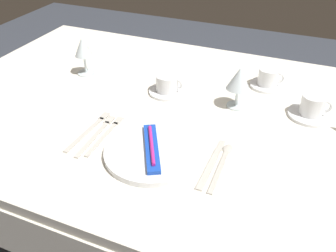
% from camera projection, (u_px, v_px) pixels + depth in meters
% --- Properties ---
extents(ground_plane, '(6.00, 6.00, 0.00)m').
position_uv_depth(ground_plane, '(182.00, 246.00, 1.60)').
color(ground_plane, '#383D47').
extents(dining_table, '(1.80, 1.11, 0.74)m').
position_uv_depth(dining_table, '(186.00, 130.00, 1.22)').
color(dining_table, silver).
rests_on(dining_table, ground).
extents(dinner_plate, '(0.27, 0.27, 0.02)m').
position_uv_depth(dinner_plate, '(152.00, 152.00, 0.98)').
color(dinner_plate, white).
rests_on(dinner_plate, dining_table).
extents(toothbrush_package, '(0.13, 0.20, 0.02)m').
position_uv_depth(toothbrush_package, '(152.00, 147.00, 0.97)').
color(toothbrush_package, blue).
rests_on(toothbrush_package, dinner_plate).
extents(fork_outer, '(0.02, 0.21, 0.00)m').
position_uv_depth(fork_outer, '(106.00, 134.00, 1.06)').
color(fork_outer, beige).
rests_on(fork_outer, dining_table).
extents(fork_inner, '(0.03, 0.22, 0.00)m').
position_uv_depth(fork_inner, '(97.00, 134.00, 1.06)').
color(fork_inner, beige).
rests_on(fork_inner, dining_table).
extents(fork_salad, '(0.03, 0.22, 0.00)m').
position_uv_depth(fork_salad, '(90.00, 129.00, 1.08)').
color(fork_salad, beige).
rests_on(fork_salad, dining_table).
extents(dinner_knife, '(0.02, 0.22, 0.00)m').
position_uv_depth(dinner_knife, '(211.00, 165.00, 0.95)').
color(dinner_knife, beige).
rests_on(dinner_knife, dining_table).
extents(spoon_soup, '(0.03, 0.21, 0.01)m').
position_uv_depth(spoon_soup, '(223.00, 161.00, 0.96)').
color(spoon_soup, beige).
rests_on(spoon_soup, dining_table).
extents(saucer_left, '(0.13, 0.13, 0.01)m').
position_uv_depth(saucer_left, '(167.00, 91.00, 1.27)').
color(saucer_left, white).
rests_on(saucer_left, dining_table).
extents(coffee_cup_left, '(0.10, 0.08, 0.06)m').
position_uv_depth(coffee_cup_left, '(167.00, 83.00, 1.25)').
color(coffee_cup_left, white).
rests_on(coffee_cup_left, saucer_left).
extents(saucer_right, '(0.14, 0.14, 0.01)m').
position_uv_depth(saucer_right, '(310.00, 115.00, 1.15)').
color(saucer_right, white).
rests_on(saucer_right, dining_table).
extents(coffee_cup_right, '(0.10, 0.07, 0.07)m').
position_uv_depth(coffee_cup_right, '(313.00, 105.00, 1.12)').
color(coffee_cup_right, white).
rests_on(coffee_cup_right, saucer_right).
extents(saucer_far, '(0.13, 0.13, 0.01)m').
position_uv_depth(saucer_far, '(267.00, 85.00, 1.31)').
color(saucer_far, white).
rests_on(saucer_far, dining_table).
extents(coffee_cup_far, '(0.10, 0.07, 0.06)m').
position_uv_depth(coffee_cup_far, '(269.00, 77.00, 1.29)').
color(coffee_cup_far, white).
rests_on(coffee_cup_far, saucer_far).
extents(wine_glass_centre, '(0.07, 0.07, 0.15)m').
position_uv_depth(wine_glass_centre, '(83.00, 49.00, 1.34)').
color(wine_glass_centre, silver).
rests_on(wine_glass_centre, dining_table).
extents(wine_glass_left, '(0.08, 0.08, 0.14)m').
position_uv_depth(wine_glass_left, '(239.00, 80.00, 1.14)').
color(wine_glass_left, silver).
rests_on(wine_glass_left, dining_table).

